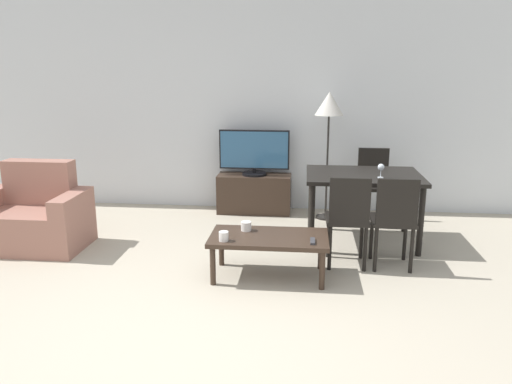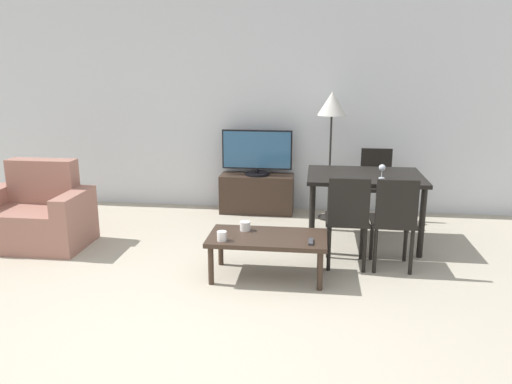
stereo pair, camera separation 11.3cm
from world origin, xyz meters
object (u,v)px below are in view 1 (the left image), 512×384
(armchair, at_px, (33,218))
(cup_colored_far, at_px, (246,226))
(tv_stand, at_px, (254,194))
(floor_lamp, at_px, (329,110))
(dining_table, at_px, (363,182))
(dining_chair_near, at_px, (348,216))
(dining_chair_near_right, at_px, (394,217))
(cup_white_near, at_px, (224,236))
(dining_chair_far, at_px, (373,181))
(coffee_table, at_px, (269,241))
(wine_glass_left, at_px, (381,168))
(tv, at_px, (254,153))
(remote_primary, at_px, (313,241))

(armchair, bearing_deg, cup_colored_far, -10.09)
(tv_stand, xyz_separation_m, floor_lamp, (0.92, -0.17, 1.11))
(dining_table, relative_size, dining_chair_near, 1.34)
(dining_chair_near, relative_size, floor_lamp, 0.57)
(tv_stand, height_order, dining_chair_near_right, dining_chair_near_right)
(cup_white_near, bearing_deg, armchair, 161.74)
(dining_chair_far, xyz_separation_m, cup_colored_far, (-1.36, -1.66, -0.08))
(dining_table, bearing_deg, cup_white_near, -137.12)
(dining_chair_near_right, height_order, cup_white_near, dining_chair_near_right)
(armchair, xyz_separation_m, dining_chair_near, (3.24, -0.24, 0.20))
(coffee_table, xyz_separation_m, cup_colored_far, (-0.22, 0.13, 0.09))
(dining_table, height_order, dining_chair_near, dining_chair_near)
(dining_table, xyz_separation_m, wine_glass_left, (0.15, -0.18, 0.20))
(armchair, xyz_separation_m, dining_chair_far, (3.66, 1.25, 0.20))
(cup_colored_far, distance_m, wine_glass_left, 1.55)
(dining_chair_near_right, relative_size, floor_lamp, 0.57)
(tv, bearing_deg, floor_lamp, -10.48)
(tv_stand, relative_size, dining_chair_near, 1.05)
(coffee_table, xyz_separation_m, dining_chair_near_right, (1.14, 0.29, 0.16))
(armchair, height_order, dining_chair_near, dining_chair_near)
(remote_primary, height_order, cup_colored_far, cup_colored_far)
(coffee_table, xyz_separation_m, wine_glass_left, (1.07, 0.86, 0.51))
(dining_table, height_order, dining_chair_near_right, dining_chair_near_right)
(coffee_table, bearing_deg, dining_chair_far, 57.63)
(dining_chair_far, distance_m, cup_white_near, 2.48)
(cup_colored_far, bearing_deg, dining_chair_far, 50.83)
(armchair, distance_m, coffee_table, 2.58)
(remote_primary, relative_size, cup_colored_far, 1.57)
(cup_colored_far, relative_size, wine_glass_left, 0.66)
(dining_table, height_order, remote_primary, dining_table)
(tv, distance_m, dining_table, 1.61)
(coffee_table, bearing_deg, cup_colored_far, 150.04)
(dining_chair_far, height_order, remote_primary, dining_chair_far)
(armchair, height_order, cup_white_near, armchair)
(dining_chair_far, bearing_deg, floor_lamp, 172.56)
(coffee_table, distance_m, cup_white_near, 0.43)
(coffee_table, relative_size, dining_chair_near, 1.18)
(tv_stand, distance_m, cup_colored_far, 1.92)
(dining_chair_near, distance_m, dining_chair_near_right, 0.42)
(dining_table, distance_m, dining_chair_near, 0.79)
(dining_chair_near_right, bearing_deg, wine_glass_left, 96.14)
(coffee_table, xyz_separation_m, dining_chair_near, (0.72, 0.29, 0.16))
(tv_stand, relative_size, remote_primary, 6.27)
(dining_table, bearing_deg, armchair, -171.65)
(dining_table, relative_size, remote_primary, 8.00)
(dining_chair_near_right, height_order, cup_colored_far, dining_chair_near_right)
(coffee_table, distance_m, dining_chair_far, 2.13)
(dining_table, xyz_separation_m, dining_chair_near_right, (0.21, -0.75, -0.15))
(coffee_table, relative_size, floor_lamp, 0.67)
(tv, relative_size, dining_table, 0.75)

